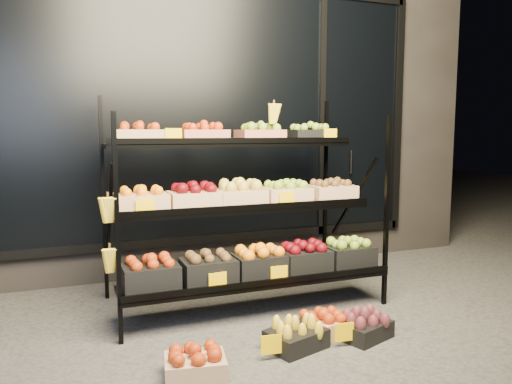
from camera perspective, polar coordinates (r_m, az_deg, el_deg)
name	(u,v)px	position (r m, az deg, el deg)	size (l,w,h in m)	color
ground	(276,331)	(3.59, 2.31, -15.58)	(24.00, 24.00, 0.00)	#514F4C
building	(184,98)	(5.79, -8.24, 10.54)	(6.00, 2.08, 3.50)	#2D2826
display_rack	(244,207)	(3.91, -1.38, -1.70)	(2.18, 1.02, 1.72)	black
tag_floor_a	(271,351)	(3.15, 1.75, -17.69)	(0.13, 0.01, 0.12)	#FFC300
tag_floor_b	(344,338)	(3.37, 10.04, -16.12)	(0.13, 0.01, 0.12)	#FFC300
floor_crate_left	(195,363)	(2.98, -6.96, -18.80)	(0.38, 0.31, 0.18)	tan
floor_crate_midleft	(296,335)	(3.31, 4.62, -15.98)	(0.42, 0.36, 0.19)	black
floor_crate_midright	(323,324)	(3.51, 7.65, -14.70)	(0.37, 0.30, 0.18)	tan
floor_crate_right	(365,326)	(3.52, 12.31, -14.73)	(0.40, 0.34, 0.18)	black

